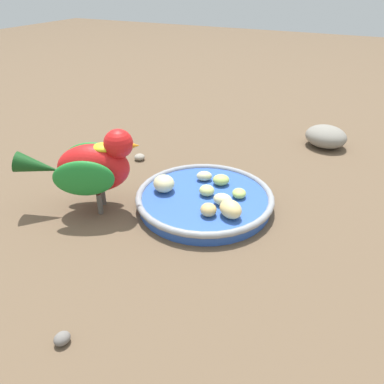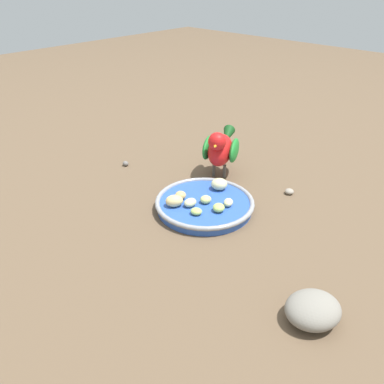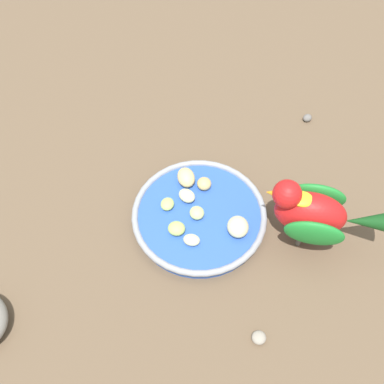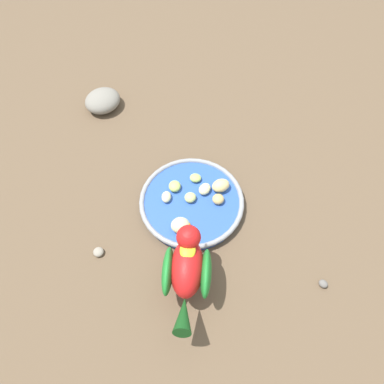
% 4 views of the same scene
% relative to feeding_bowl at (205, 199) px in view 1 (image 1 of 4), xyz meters
% --- Properties ---
extents(ground_plane, '(4.00, 4.00, 0.00)m').
position_rel_feeding_bowl_xyz_m(ground_plane, '(0.01, -0.02, -0.01)').
color(ground_plane, brown).
extents(feeding_bowl, '(0.22, 0.22, 0.02)m').
position_rel_feeding_bowl_xyz_m(feeding_bowl, '(0.00, 0.00, 0.00)').
color(feeding_bowl, '#2D56B7').
rests_on(feeding_bowl, ground_plane).
extents(apple_piece_0, '(0.03, 0.03, 0.01)m').
position_rel_feeding_bowl_xyz_m(apple_piece_0, '(-0.05, -0.02, 0.01)').
color(apple_piece_0, '#B2CC66').
rests_on(apple_piece_0, feeding_bowl).
extents(apple_piece_1, '(0.03, 0.03, 0.02)m').
position_rel_feeding_bowl_xyz_m(apple_piece_1, '(-0.00, -0.00, 0.01)').
color(apple_piece_1, '#C6D17A').
rests_on(apple_piece_1, feeding_bowl).
extents(apple_piece_2, '(0.03, 0.03, 0.02)m').
position_rel_feeding_bowl_xyz_m(apple_piece_2, '(0.02, -0.05, 0.01)').
color(apple_piece_2, beige).
rests_on(apple_piece_2, feeding_bowl).
extents(apple_piece_3, '(0.05, 0.05, 0.03)m').
position_rel_feeding_bowl_xyz_m(apple_piece_3, '(0.06, 0.01, 0.02)').
color(apple_piece_3, beige).
rests_on(apple_piece_3, feeding_bowl).
extents(apple_piece_4, '(0.04, 0.04, 0.02)m').
position_rel_feeding_bowl_xyz_m(apple_piece_4, '(-0.01, -0.05, 0.01)').
color(apple_piece_4, '#B2CC66').
rests_on(apple_piece_4, feeding_bowl).
extents(apple_piece_5, '(0.03, 0.02, 0.02)m').
position_rel_feeding_bowl_xyz_m(apple_piece_5, '(-0.03, 0.01, 0.01)').
color(apple_piece_5, beige).
rests_on(apple_piece_5, feeding_bowl).
extents(apple_piece_6, '(0.05, 0.04, 0.02)m').
position_rel_feeding_bowl_xyz_m(apple_piece_6, '(-0.06, 0.04, 0.02)').
color(apple_piece_6, '#E5C67F').
rests_on(apple_piece_6, feeding_bowl).
extents(apple_piece_7, '(0.03, 0.03, 0.02)m').
position_rel_feeding_bowl_xyz_m(apple_piece_7, '(-0.03, 0.05, 0.02)').
color(apple_piece_7, tan).
rests_on(apple_piece_7, feeding_bowl).
extents(parrot, '(0.18, 0.12, 0.13)m').
position_rel_feeding_bowl_xyz_m(parrot, '(0.15, 0.08, 0.06)').
color(parrot, '#59544C').
rests_on(parrot, ground_plane).
extents(rock_large, '(0.11, 0.11, 0.04)m').
position_rel_feeding_bowl_xyz_m(rock_large, '(-0.13, -0.33, 0.01)').
color(rock_large, gray).
rests_on(rock_large, ground_plane).
extents(pebble_0, '(0.02, 0.02, 0.01)m').
position_rel_feeding_bowl_xyz_m(pebble_0, '(0.19, -0.10, -0.01)').
color(pebble_0, gray).
rests_on(pebble_0, ground_plane).
extents(pebble_1, '(0.02, 0.02, 0.01)m').
position_rel_feeding_bowl_xyz_m(pebble_1, '(0.02, 0.30, -0.01)').
color(pebble_1, slate).
rests_on(pebble_1, ground_plane).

